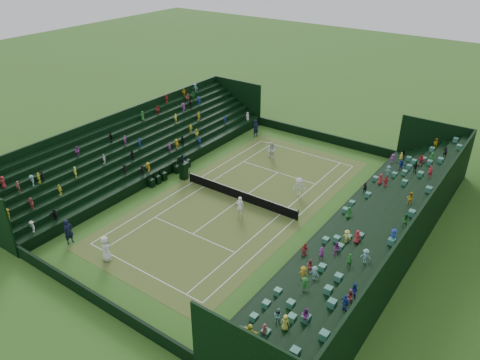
{
  "coord_description": "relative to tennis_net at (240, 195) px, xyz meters",
  "views": [
    {
      "loc": [
        20.49,
        -28.84,
        21.22
      ],
      "look_at": [
        0.0,
        0.0,
        2.0
      ],
      "focal_mm": 35.0,
      "sensor_mm": 36.0,
      "label": 1
    }
  ],
  "objects": [
    {
      "name": "courtside_chairs",
      "position": [
        -8.06,
        -0.29,
        -0.1
      ],
      "size": [
        0.52,
        5.49,
        1.14
      ],
      "color": "black",
      "rests_on": "ground"
    },
    {
      "name": "perimeter_wall_east",
      "position": [
        8.48,
        0.0,
        -0.03
      ],
      "size": [
        0.2,
        31.77,
        1.0
      ],
      "primitive_type": "cube",
      "color": "black",
      "rests_on": "ground"
    },
    {
      "name": "player_near_west",
      "position": [
        -2.93,
        -12.42,
        0.47
      ],
      "size": [
        1.13,
        0.92,
        2.0
      ],
      "primitive_type": "imported",
      "rotation": [
        0.0,
        0.0,
        2.81
      ],
      "color": "white",
      "rests_on": "ground"
    },
    {
      "name": "court_surface",
      "position": [
        0.0,
        0.0,
        -0.52
      ],
      "size": [
        12.97,
        26.77,
        0.01
      ],
      "primitive_type": "cube",
      "color": "#386923",
      "rests_on": "ground"
    },
    {
      "name": "player_far_east",
      "position": [
        3.84,
        3.67,
        0.36
      ],
      "size": [
        1.31,
        1.22,
        1.77
      ],
      "primitive_type": "imported",
      "rotation": [
        0.0,
        0.0,
        0.66
      ],
      "color": "white",
      "rests_on": "ground"
    },
    {
      "name": "player_near_east",
      "position": [
        1.44,
        -2.04,
        0.38
      ],
      "size": [
        0.78,
        0.69,
        1.8
      ],
      "primitive_type": "imported",
      "rotation": [
        0.0,
        0.0,
        3.62
      ],
      "color": "white",
      "rests_on": "ground"
    },
    {
      "name": "line_judge_south",
      "position": [
        -6.85,
        -12.64,
        0.49
      ],
      "size": [
        0.52,
        0.76,
        2.03
      ],
      "primitive_type": "imported",
      "rotation": [
        0.0,
        0.0,
        1.52
      ],
      "color": "black",
      "rests_on": "ground"
    },
    {
      "name": "player_far_west",
      "position": [
        -2.2,
        8.72,
        0.38
      ],
      "size": [
        0.96,
        0.79,
        1.82
      ],
      "primitive_type": "imported",
      "rotation": [
        0.0,
        0.0,
        -0.13
      ],
      "color": "white",
      "rests_on": "ground"
    },
    {
      "name": "perimeter_wall_west",
      "position": [
        -8.48,
        0.0,
        -0.03
      ],
      "size": [
        0.2,
        31.77,
        1.0
      ],
      "primitive_type": "cube",
      "color": "black",
      "rests_on": "ground"
    },
    {
      "name": "perimeter_wall_south",
      "position": [
        0.0,
        -15.88,
        -0.03
      ],
      "size": [
        17.17,
        0.2,
        1.0
      ],
      "primitive_type": "cube",
      "color": "black",
      "rests_on": "ground"
    },
    {
      "name": "perimeter_wall_north",
      "position": [
        0.0,
        15.88,
        -0.03
      ],
      "size": [
        17.17,
        0.2,
        1.0
      ],
      "primitive_type": "cube",
      "color": "black",
      "rests_on": "ground"
    },
    {
      "name": "tennis_net",
      "position": [
        0.0,
        0.0,
        0.0
      ],
      "size": [
        11.67,
        0.1,
        1.06
      ],
      "color": "black",
      "rests_on": "ground"
    },
    {
      "name": "north_grandstand",
      "position": [
        12.66,
        0.0,
        1.02
      ],
      "size": [
        6.6,
        32.0,
        4.9
      ],
      "color": "black",
      "rests_on": "ground"
    },
    {
      "name": "line_judge_north",
      "position": [
        -6.74,
        12.6,
        0.49
      ],
      "size": [
        0.65,
        0.83,
        2.03
      ],
      "primitive_type": "imported",
      "rotation": [
        0.0,
        0.0,
        1.33
      ],
      "color": "black",
      "rests_on": "ground"
    },
    {
      "name": "ground",
      "position": [
        0.0,
        0.0,
        -0.53
      ],
      "size": [
        160.0,
        160.0,
        0.0
      ],
      "primitive_type": "plane",
      "color": "#366820",
      "rests_on": "ground"
    },
    {
      "name": "umpire_chair",
      "position": [
        -6.66,
        0.12,
        0.56
      ],
      "size": [
        0.81,
        0.81,
        2.55
      ],
      "color": "black",
      "rests_on": "ground"
    },
    {
      "name": "south_grandstand",
      "position": [
        -12.66,
        0.0,
        1.02
      ],
      "size": [
        6.6,
        32.0,
        4.9
      ],
      "color": "black",
      "rests_on": "ground"
    }
  ]
}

